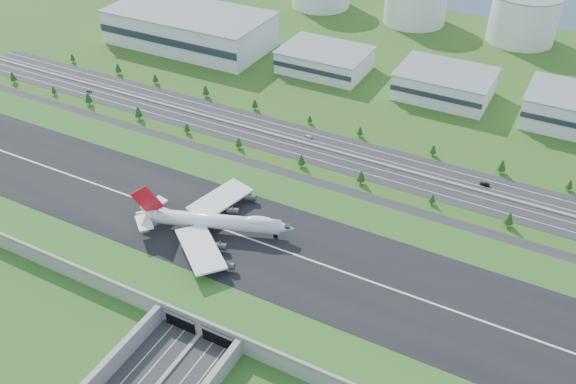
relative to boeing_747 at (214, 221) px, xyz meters
The scene contains 13 objects.
ground 27.59m from the boeing_747, ahead, with size 1200.00×1200.00×0.00m, color #2A4D18.
airfield_deck 25.67m from the boeing_747, ahead, with size 520.00×100.00×9.20m.
north_expressway 101.94m from the boeing_747, 76.63° to the left, with size 560.00×36.00×0.12m, color #28282B.
tree_row 99.63m from the boeing_747, 72.84° to the left, with size 498.71×48.61×8.40m.
hangar_west 238.61m from the boeing_747, 127.93° to the left, with size 120.00×60.00×25.00m, color silver.
hangar_mid_a 196.77m from the boeing_747, 100.75° to the left, with size 58.00×42.00×15.00m, color silver.
hangar_mid_b 199.24m from the boeing_747, 75.95° to the left, with size 58.00×42.00×17.00m, color silver.
fuel_tank_b 313.43m from the boeing_747, 92.13° to the left, with size 50.00×50.00×35.00m, color silver.
fuel_tank_c 321.69m from the boeing_747, 76.82° to the left, with size 50.00×50.00×35.00m, color silver.
boeing_747 is the anchor object (origin of this frame).
car_4 183.19m from the boeing_747, 150.54° to the left, with size 1.60×3.98×1.36m, color slate.
car_5 142.79m from the boeing_747, 47.33° to the left, with size 1.77×5.08×1.67m, color black.
car_7 106.58m from the boeing_747, 93.05° to the left, with size 1.93×4.74×1.37m, color silver.
Camera 1 is at (103.59, -172.77, 181.79)m, focal length 38.00 mm.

